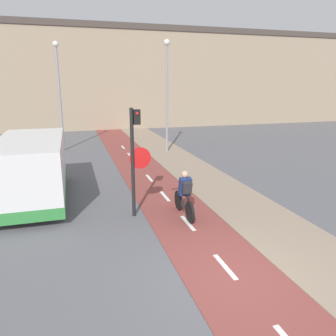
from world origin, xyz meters
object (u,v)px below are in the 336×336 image
object	(u,v)px
traffic_light_pole	(135,151)
cyclist_near	(185,195)
van	(33,171)
street_lamp_far	(59,85)
street_lamp_sidewalk	(167,85)

from	to	relation	value
traffic_light_pole	cyclist_near	distance (m)	2.04
traffic_light_pole	van	world-z (taller)	traffic_light_pole
street_lamp_far	cyclist_near	xyz separation A→B (m)	(3.76, -12.14, -3.26)
street_lamp_far	cyclist_near	size ratio (longest dim) A/B	3.70
street_lamp_far	street_lamp_sidewalk	world-z (taller)	street_lamp_sidewalk
street_lamp_far	cyclist_near	bearing A→B (deg)	-72.78
traffic_light_pole	street_lamp_sidewalk	distance (m)	10.08
traffic_light_pole	street_lamp_sidewalk	bearing A→B (deg)	68.16
traffic_light_pole	street_lamp_far	distance (m)	11.99
cyclist_near	van	size ratio (longest dim) A/B	0.33
traffic_light_pole	van	xyz separation A→B (m)	(-3.21, 2.40, -0.98)
cyclist_near	street_lamp_far	bearing A→B (deg)	107.22
street_lamp_sidewalk	cyclist_near	distance (m)	10.50
van	traffic_light_pole	bearing A→B (deg)	-36.78
cyclist_near	van	world-z (taller)	van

